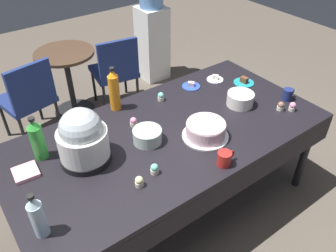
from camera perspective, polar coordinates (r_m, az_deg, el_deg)
name	(u,v)px	position (r m, az deg, el deg)	size (l,w,h in m)	color
ground	(168,204)	(2.86, 0.00, -12.87)	(9.00, 9.00, 0.00)	brown
potluck_table	(168,139)	(2.38, 0.00, -2.15)	(2.20, 1.10, 0.75)	black
frosted_layer_cake	(206,130)	(2.28, 6.27, -0.70)	(0.31, 0.31, 0.11)	silver
slow_cooker	(83,138)	(2.08, -13.99, -2.02)	(0.31, 0.31, 0.36)	black
glass_salad_bowl	(147,136)	(2.24, -3.46, -1.61)	(0.19, 0.19, 0.09)	#B2C6BC
ceramic_snack_bowl	(240,99)	(2.64, 11.90, 4.39)	(0.20, 0.20, 0.10)	silver
dessert_plate_teal	(244,82)	(2.95, 12.49, 7.19)	(0.17, 0.17, 0.05)	teal
dessert_plate_white	(215,79)	(2.96, 7.82, 7.77)	(0.14, 0.14, 0.04)	white
dessert_plate_cobalt	(191,86)	(2.84, 3.85, 6.69)	(0.15, 0.15, 0.04)	#2D4CB2
cupcake_lemon	(161,97)	(2.65, -1.19, 4.89)	(0.05, 0.05, 0.07)	beige
cupcake_mint	(155,169)	(2.02, -2.25, -7.15)	(0.05, 0.05, 0.07)	beige
cupcake_rose	(139,182)	(1.96, -4.80, -9.19)	(0.05, 0.05, 0.07)	beige
cupcake_cocoa	(292,107)	(2.69, 19.96, 3.04)	(0.05, 0.05, 0.07)	beige
cupcake_vanilla	(281,106)	(2.67, 18.20, 3.15)	(0.05, 0.05, 0.07)	beige
cupcake_berry	(133,122)	(2.39, -5.75, 0.67)	(0.05, 0.05, 0.07)	beige
soda_bottle_lime_soda	(37,139)	(2.21, -20.89, -2.09)	(0.08, 0.08, 0.30)	green
soda_bottle_water	(37,217)	(1.78, -20.85, -13.87)	(0.07, 0.07, 0.27)	silver
soda_bottle_orange_juice	(114,90)	(2.52, -8.95, 5.91)	(0.08, 0.08, 0.34)	orange
coffee_mug_navy	(288,94)	(2.81, 19.28, 4.99)	(0.12, 0.07, 0.09)	navy
coffee_mug_red	(224,159)	(2.09, 9.36, -5.35)	(0.13, 0.09, 0.09)	#B2231E
paper_napkin_stack	(26,172)	(2.20, -22.54, -7.13)	(0.14, 0.14, 0.02)	pink
maroon_chair_left	(28,96)	(3.45, -22.18, 4.59)	(0.52, 0.52, 0.85)	navy
maroon_chair_right	(116,69)	(3.71, -8.70, 9.38)	(0.50, 0.50, 0.85)	navy
round_cafe_table	(68,72)	(3.75, -16.31, 8.65)	(0.60, 0.60, 0.72)	#473323
water_cooler	(152,33)	(4.30, -2.64, 15.17)	(0.32, 0.32, 1.24)	silver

